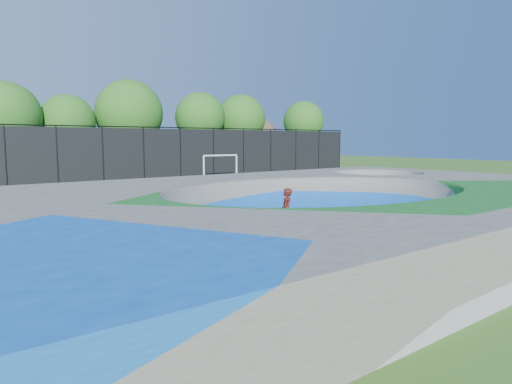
% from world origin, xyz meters
% --- Properties ---
extents(ground, '(120.00, 120.00, 0.00)m').
position_xyz_m(ground, '(0.00, 0.00, 0.00)').
color(ground, '#37621B').
rests_on(ground, ground).
extents(skate_deck, '(22.00, 14.00, 1.50)m').
position_xyz_m(skate_deck, '(0.00, 0.00, 0.75)').
color(skate_deck, gray).
rests_on(skate_deck, ground).
extents(skater, '(0.66, 0.65, 1.53)m').
position_xyz_m(skater, '(-1.25, 0.26, 0.77)').
color(skater, '#AC250D').
rests_on(skater, ground).
extents(skateboard, '(0.73, 0.68, 0.05)m').
position_xyz_m(skateboard, '(-1.25, 0.26, 0.03)').
color(skateboard, black).
rests_on(skateboard, ground).
extents(soccer_goal, '(3.01, 0.12, 1.98)m').
position_xyz_m(soccer_goal, '(7.66, 17.88, 1.37)').
color(soccer_goal, white).
rests_on(soccer_goal, ground).
extents(fence, '(48.09, 0.09, 4.04)m').
position_xyz_m(fence, '(0.00, 21.00, 2.10)').
color(fence, black).
rests_on(fence, ground).
extents(treeline, '(53.13, 7.13, 8.13)m').
position_xyz_m(treeline, '(-3.27, 26.22, 4.89)').
color(treeline, '#422E21').
rests_on(treeline, ground).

